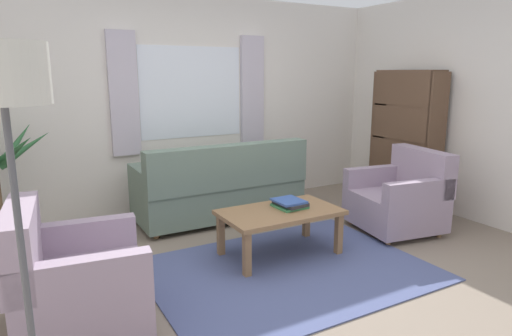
{
  "coord_description": "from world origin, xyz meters",
  "views": [
    {
      "loc": [
        -2.0,
        -2.99,
        1.69
      ],
      "look_at": [
        0.07,
        0.7,
        0.78
      ],
      "focal_mm": 31.1,
      "sensor_mm": 36.0,
      "label": 1
    }
  ],
  "objects_px": {
    "armchair_left": "(72,280)",
    "bookshelf": "(406,138)",
    "book_stack_on_table": "(290,203)",
    "couch": "(221,189)",
    "standing_lamp": "(5,113)",
    "armchair_right": "(400,198)",
    "coffee_table": "(280,216)"
  },
  "relations": [
    {
      "from": "armchair_left",
      "to": "book_stack_on_table",
      "type": "height_order",
      "value": "armchair_left"
    },
    {
      "from": "armchair_left",
      "to": "coffee_table",
      "type": "xyz_separation_m",
      "value": [
        1.86,
        0.39,
        0.03
      ]
    },
    {
      "from": "book_stack_on_table",
      "to": "couch",
      "type": "bearing_deg",
      "value": 98.29
    },
    {
      "from": "bookshelf",
      "to": "coffee_table",
      "type": "bearing_deg",
      "value": 104.61
    },
    {
      "from": "couch",
      "to": "standing_lamp",
      "type": "bearing_deg",
      "value": 50.71
    },
    {
      "from": "bookshelf",
      "to": "book_stack_on_table",
      "type": "bearing_deg",
      "value": 104.54
    },
    {
      "from": "couch",
      "to": "standing_lamp",
      "type": "height_order",
      "value": "standing_lamp"
    },
    {
      "from": "couch",
      "to": "armchair_left",
      "type": "distance_m",
      "value": 2.42
    },
    {
      "from": "couch",
      "to": "bookshelf",
      "type": "xyz_separation_m",
      "value": [
        2.27,
        -0.63,
        0.52
      ]
    },
    {
      "from": "couch",
      "to": "armchair_left",
      "type": "height_order",
      "value": "couch"
    },
    {
      "from": "armchair_right",
      "to": "bookshelf",
      "type": "height_order",
      "value": "bookshelf"
    },
    {
      "from": "couch",
      "to": "book_stack_on_table",
      "type": "bearing_deg",
      "value": 98.29
    },
    {
      "from": "book_stack_on_table",
      "to": "armchair_left",
      "type": "bearing_deg",
      "value": -168.0
    },
    {
      "from": "couch",
      "to": "coffee_table",
      "type": "relative_size",
      "value": 1.73
    },
    {
      "from": "bookshelf",
      "to": "standing_lamp",
      "type": "xyz_separation_m",
      "value": [
        -4.36,
        -1.91,
        0.65
      ]
    },
    {
      "from": "armchair_left",
      "to": "couch",
      "type": "bearing_deg",
      "value": -42.13
    },
    {
      "from": "armchair_left",
      "to": "book_stack_on_table",
      "type": "relative_size",
      "value": 2.9
    },
    {
      "from": "armchair_right",
      "to": "coffee_table",
      "type": "bearing_deg",
      "value": -83.13
    },
    {
      "from": "armchair_right",
      "to": "bookshelf",
      "type": "xyz_separation_m",
      "value": [
        0.73,
        0.63,
        0.53
      ]
    },
    {
      "from": "bookshelf",
      "to": "standing_lamp",
      "type": "distance_m",
      "value": 4.8
    },
    {
      "from": "coffee_table",
      "to": "bookshelf",
      "type": "relative_size",
      "value": 0.64
    },
    {
      "from": "couch",
      "to": "armchair_right",
      "type": "height_order",
      "value": "couch"
    },
    {
      "from": "armchair_left",
      "to": "armchair_right",
      "type": "height_order",
      "value": "same"
    },
    {
      "from": "armchair_left",
      "to": "book_stack_on_table",
      "type": "bearing_deg",
      "value": -71.5
    },
    {
      "from": "standing_lamp",
      "to": "book_stack_on_table",
      "type": "bearing_deg",
      "value": 31.23
    },
    {
      "from": "armchair_left",
      "to": "bookshelf",
      "type": "distance_m",
      "value": 4.24
    },
    {
      "from": "armchair_left",
      "to": "armchair_right",
      "type": "xyz_separation_m",
      "value": [
        3.36,
        0.33,
        0.0
      ]
    },
    {
      "from": "armchair_right",
      "to": "bookshelf",
      "type": "distance_m",
      "value": 1.1
    },
    {
      "from": "coffee_table",
      "to": "bookshelf",
      "type": "distance_m",
      "value": 2.36
    },
    {
      "from": "armchair_right",
      "to": "standing_lamp",
      "type": "xyz_separation_m",
      "value": [
        -3.63,
        -1.28,
        1.18
      ]
    },
    {
      "from": "armchair_left",
      "to": "standing_lamp",
      "type": "bearing_deg",
      "value": 170.86
    },
    {
      "from": "book_stack_on_table",
      "to": "standing_lamp",
      "type": "bearing_deg",
      "value": -148.77
    }
  ]
}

